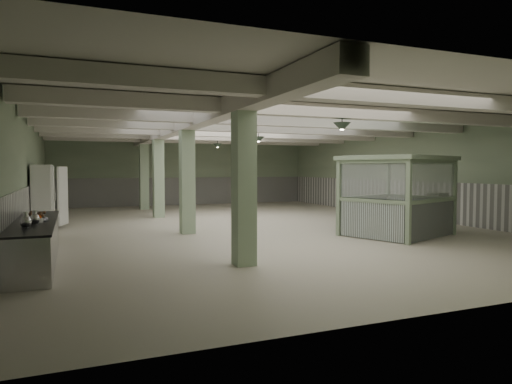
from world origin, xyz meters
name	(u,v)px	position (x,y,z in m)	size (l,w,h in m)	color
floor	(251,226)	(0.00, 0.00, 0.00)	(20.00, 20.00, 0.00)	beige
ceiling	(251,123)	(0.00, 0.00, 3.60)	(14.00, 20.00, 0.02)	beige
wall_back	(185,172)	(0.00, 10.00, 1.80)	(14.00, 0.02, 3.60)	#9BAE8B
wall_front	(500,183)	(0.00, -10.00, 1.80)	(14.00, 0.02, 3.60)	#9BAE8B
wall_left	(27,176)	(-7.00, 0.00, 1.80)	(0.02, 20.00, 3.60)	#9BAE8B
wall_right	(411,174)	(7.00, 0.00, 1.80)	(0.02, 20.00, 3.60)	#9BAE8B
wainscot_left	(29,212)	(-6.97, 0.00, 0.75)	(0.05, 19.90, 1.50)	white
wainscot_right	(410,199)	(6.97, 0.00, 0.75)	(0.05, 19.90, 1.50)	white
wainscot_back	(185,191)	(0.00, 9.97, 0.75)	(13.90, 0.05, 1.50)	white
girder	(179,127)	(-2.50, 0.00, 3.38)	(0.45, 19.90, 0.40)	silver
beam_a	(391,96)	(0.00, -7.50, 3.42)	(13.90, 0.35, 0.32)	silver
beam_b	(325,111)	(0.00, -5.00, 3.42)	(13.90, 0.35, 0.32)	silver
beam_c	(281,121)	(0.00, -2.50, 3.42)	(13.90, 0.35, 0.32)	silver
beam_d	(251,128)	(0.00, 0.00, 3.42)	(13.90, 0.35, 0.32)	silver
beam_e	(228,133)	(0.00, 2.50, 3.42)	(13.90, 0.35, 0.32)	silver
beam_f	(210,137)	(0.00, 5.00, 3.42)	(13.90, 0.35, 0.32)	silver
beam_g	(196,140)	(0.00, 7.50, 3.42)	(13.90, 0.35, 0.32)	silver
column_a	(244,179)	(-2.50, -6.00, 1.80)	(0.42, 0.42, 3.60)	#ADCAA2
column_b	(187,175)	(-2.50, -1.00, 1.80)	(0.42, 0.42, 3.60)	#ADCAA2
column_c	(158,174)	(-2.50, 4.00, 1.80)	(0.42, 0.42, 3.60)	#ADCAA2
column_d	(144,173)	(-2.50, 8.00, 1.80)	(0.42, 0.42, 3.60)	#ADCAA2
pendant_front	(342,127)	(0.50, -5.00, 3.05)	(0.44, 0.44, 0.22)	#304032
pendant_mid	(258,140)	(0.50, 0.50, 3.05)	(0.44, 0.44, 0.22)	#304032
pendant_back	(217,146)	(0.50, 5.50, 3.05)	(0.44, 0.44, 0.22)	#304032
prep_counter	(35,242)	(-6.54, -4.26, 0.46)	(0.82, 4.68, 0.91)	#BBBABF
pitcher_near	(35,218)	(-6.50, -4.82, 1.04)	(0.19, 0.22, 0.28)	#BBBABF
pitcher_far	(26,220)	(-6.62, -5.37, 1.05)	(0.20, 0.24, 0.30)	#BBBABF
veg_colander	(38,217)	(-6.48, -4.34, 1.00)	(0.43, 0.43, 0.19)	#414146
orange_bowl	(37,221)	(-6.48, -4.58, 0.95)	(0.25, 0.25, 0.09)	#B2B2B7
walkin_cooler	(44,200)	(-6.62, 1.00, 1.02)	(0.87, 2.23, 2.05)	white
guard_booth	(397,181)	(3.25, -3.76, 1.64)	(3.65, 3.38, 2.39)	gray
filing_cabinet	(438,212)	(5.11, -3.48, 0.61)	(0.40, 0.57, 1.23)	#5C5E4F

